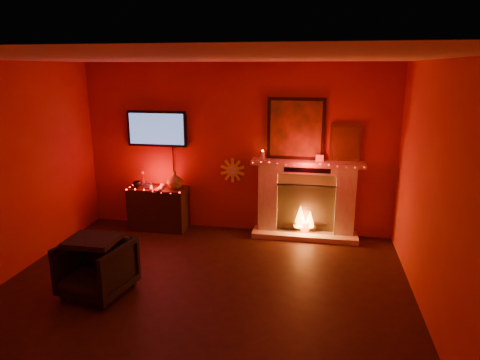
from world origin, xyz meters
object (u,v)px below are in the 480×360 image
object	(u,v)px
fireplace	(306,192)
tv	(157,129)
console_table	(159,206)
armchair	(97,268)
sunburst_clock	(233,170)

from	to	relation	value
fireplace	tv	size ratio (longest dim) A/B	1.76
fireplace	console_table	bearing A→B (deg)	-176.89
tv	fireplace	bearing A→B (deg)	-1.50
fireplace	console_table	distance (m)	2.41
fireplace	console_table	xyz separation A→B (m)	(-2.39, -0.13, -0.33)
armchair	tv	bearing A→B (deg)	103.59
console_table	armchair	xyz separation A→B (m)	(0.05, -2.18, -0.06)
tv	sunburst_clock	size ratio (longest dim) A/B	3.10
sunburst_clock	console_table	distance (m)	1.36
fireplace	armchair	distance (m)	3.31
armchair	fireplace	bearing A→B (deg)	55.80
fireplace	sunburst_clock	size ratio (longest dim) A/B	5.45
fireplace	tv	distance (m)	2.61
tv	armchair	xyz separation A→B (m)	(0.11, -2.38, -1.31)
sunburst_clock	console_table	bearing A→B (deg)	-169.53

